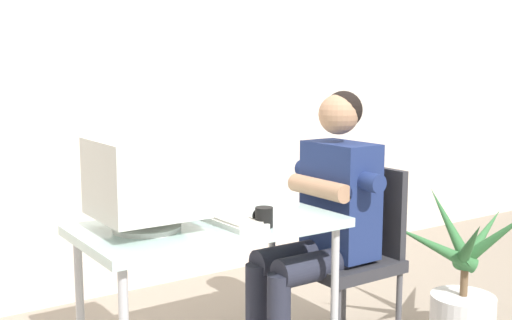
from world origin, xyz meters
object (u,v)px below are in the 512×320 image
crt_monitor (147,179)px  potted_plant (464,286)px  desk_mug (264,217)px  desk (210,236)px  office_chair (353,247)px  person_seated (323,214)px  keyboard (225,218)px

crt_monitor → potted_plant: bearing=-10.6°
desk_mug → desk: bearing=123.8°
office_chair → desk_mug: size_ratio=10.57×
person_seated → desk: bearing=180.0°
desk_mug → potted_plant: bearing=-3.9°
potted_plant → desk_mug: bearing=176.1°
crt_monitor → office_chair: (1.12, -0.02, -0.46)m
crt_monitor → desk_mug: bearing=-28.0°
crt_monitor → potted_plant: 1.82m
crt_monitor → office_chair: crt_monitor is taller
desk → keyboard: keyboard is taller
office_chair → potted_plant: (0.53, -0.29, -0.23)m
crt_monitor → keyboard: crt_monitor is taller
keyboard → desk_mug: desk_mug is taller
desk → keyboard: 0.10m
desk_mug → office_chair: bearing=16.3°
potted_plant → desk: bearing=168.0°
desk → potted_plant: 1.46m
crt_monitor → desk_mug: crt_monitor is taller
crt_monitor → desk: bearing=-3.7°
office_chair → desk_mug: office_chair is taller
keyboard → desk_mug: (0.09, -0.17, 0.03)m
crt_monitor → keyboard: size_ratio=0.91×
desk → person_seated: (0.64, -0.00, 0.01)m
desk → office_chair: (0.84, -0.00, -0.19)m
crt_monitor → person_seated: bearing=-1.2°
crt_monitor → office_chair: size_ratio=0.45×
person_seated → potted_plant: bearing=-21.6°
person_seated → potted_plant: 0.90m
crt_monitor → person_seated: 0.96m
desk → person_seated: 0.64m
keyboard → office_chair: (0.79, 0.04, -0.27)m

